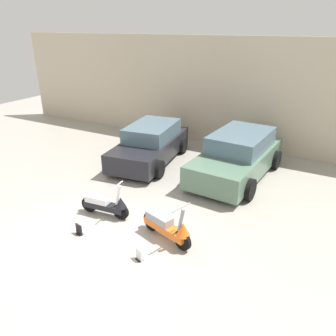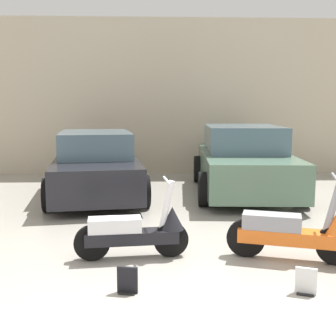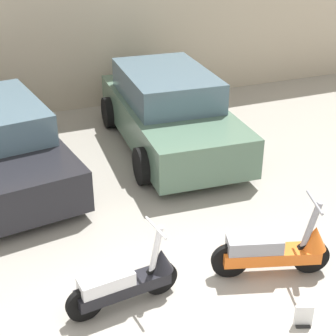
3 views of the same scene
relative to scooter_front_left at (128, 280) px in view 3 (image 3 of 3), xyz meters
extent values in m
cube|color=beige|center=(0.42, 6.49, 1.71)|extent=(19.60, 0.12, 4.08)
cylinder|color=black|center=(0.40, 0.04, -0.12)|extent=(0.42, 0.11, 0.42)
cylinder|color=black|center=(-0.52, -0.05, -0.12)|extent=(0.42, 0.11, 0.42)
cube|color=black|center=(-0.06, -0.01, -0.07)|extent=(1.11, 0.36, 0.15)
cube|color=white|center=(-0.25, -0.03, 0.08)|extent=(0.63, 0.31, 0.16)
cylinder|color=white|center=(0.35, 0.04, 0.30)|extent=(0.20, 0.09, 0.59)
cylinder|color=white|center=(0.35, 0.04, 0.59)|extent=(0.08, 0.48, 0.03)
cone|color=black|center=(0.42, 0.04, 0.14)|extent=(0.31, 0.31, 0.27)
cylinder|color=black|center=(2.26, -0.30, -0.11)|extent=(0.46, 0.21, 0.45)
cylinder|color=black|center=(1.30, 0.01, -0.11)|extent=(0.46, 0.21, 0.45)
cube|color=orange|center=(1.78, -0.15, -0.05)|extent=(1.21, 0.62, 0.16)
cube|color=gray|center=(1.57, -0.08, 0.12)|extent=(0.71, 0.45, 0.18)
cylinder|color=gray|center=(2.21, -0.28, 0.35)|extent=(0.22, 0.14, 0.64)
cylinder|color=gray|center=(2.21, -0.28, 0.67)|extent=(0.19, 0.51, 0.03)
cone|color=orange|center=(2.27, -0.30, 0.18)|extent=(0.38, 0.38, 0.30)
cube|color=black|center=(-0.94, 3.60, 0.14)|extent=(2.07, 3.96, 0.63)
cylinder|color=black|center=(0.03, 2.56, -0.05)|extent=(0.27, 0.60, 0.58)
cylinder|color=black|center=(-0.29, 4.88, -0.05)|extent=(0.27, 0.60, 0.58)
cube|color=#51705B|center=(2.10, 3.84, 0.18)|extent=(1.98, 4.19, 0.68)
cube|color=slate|center=(2.12, 4.09, 0.79)|extent=(1.65, 2.39, 0.54)
cylinder|color=black|center=(2.89, 2.52, -0.02)|extent=(0.26, 0.64, 0.62)
cylinder|color=black|center=(1.13, 2.64, -0.02)|extent=(0.26, 0.64, 0.62)
cylinder|color=black|center=(3.07, 5.04, -0.02)|extent=(0.26, 0.64, 0.62)
cylinder|color=black|center=(1.30, 5.17, -0.02)|extent=(0.26, 0.64, 0.62)
cube|color=black|center=(1.64, -1.04, -0.33)|extent=(0.19, 0.17, 0.01)
cube|color=white|center=(1.64, -1.04, -0.20)|extent=(0.20, 0.10, 0.26)
camera|label=1|loc=(4.74, -5.48, 4.10)|focal=35.00mm
camera|label=2|loc=(0.18, -4.80, 1.43)|focal=45.00mm
camera|label=3|loc=(-1.31, -4.37, 3.75)|focal=55.00mm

